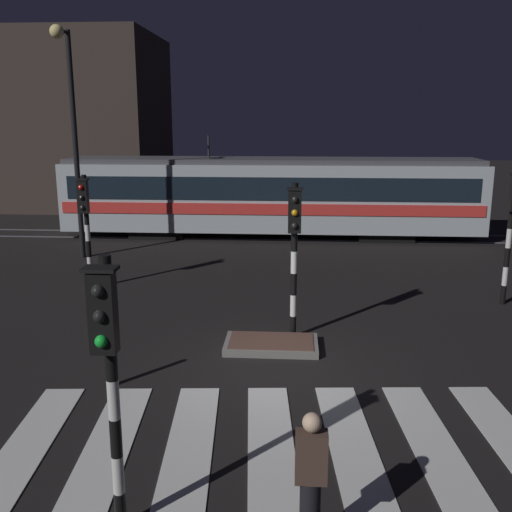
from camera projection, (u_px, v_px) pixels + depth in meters
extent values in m
plane|color=black|center=(276.00, 372.00, 11.33)|extent=(120.00, 120.00, 0.00)
cube|color=#59595E|center=(286.00, 240.00, 23.49)|extent=(80.00, 0.12, 0.03)
cube|color=#59595E|center=(287.00, 233.00, 24.89)|extent=(80.00, 0.12, 0.03)
cube|color=silver|center=(27.00, 446.00, 8.75)|extent=(0.98, 3.78, 0.02)
cube|color=silver|center=(109.00, 445.00, 8.77)|extent=(0.98, 3.78, 0.02)
cube|color=silver|center=(190.00, 445.00, 8.78)|extent=(0.98, 3.78, 0.02)
cube|color=silver|center=(271.00, 444.00, 8.79)|extent=(0.98, 3.78, 0.02)
cube|color=silver|center=(352.00, 444.00, 8.80)|extent=(0.98, 3.78, 0.02)
cube|color=silver|center=(432.00, 443.00, 8.81)|extent=(0.98, 3.78, 0.02)
cube|color=slate|center=(271.00, 345.00, 12.47)|extent=(2.00, 1.13, 0.16)
cube|color=brown|center=(271.00, 341.00, 12.45)|extent=(1.80, 1.02, 0.02)
cylinder|color=black|center=(293.00, 326.00, 13.08)|extent=(0.14, 0.14, 0.50)
cylinder|color=white|center=(293.00, 305.00, 12.97)|extent=(0.14, 0.14, 0.50)
cylinder|color=black|center=(294.00, 284.00, 12.85)|extent=(0.14, 0.14, 0.50)
cylinder|color=white|center=(294.00, 262.00, 12.73)|extent=(0.14, 0.14, 0.50)
cylinder|color=black|center=(294.00, 240.00, 12.62)|extent=(0.14, 0.14, 0.50)
cylinder|color=white|center=(295.00, 218.00, 12.50)|extent=(0.14, 0.14, 0.50)
cylinder|color=black|center=(295.00, 195.00, 12.39)|extent=(0.14, 0.14, 0.50)
cube|color=black|center=(295.00, 212.00, 12.30)|extent=(0.28, 0.20, 0.90)
sphere|color=black|center=(295.00, 200.00, 12.13)|extent=(0.14, 0.14, 0.14)
sphere|color=orange|center=(295.00, 213.00, 12.20)|extent=(0.14, 0.14, 0.14)
sphere|color=black|center=(295.00, 226.00, 12.26)|extent=(0.14, 0.14, 0.14)
cube|color=black|center=(295.00, 189.00, 12.19)|extent=(0.36, 0.24, 0.04)
cylinder|color=black|center=(91.00, 280.00, 16.85)|extent=(0.14, 0.14, 0.47)
cylinder|color=white|center=(90.00, 265.00, 16.74)|extent=(0.14, 0.14, 0.47)
cylinder|color=black|center=(89.00, 249.00, 16.63)|extent=(0.14, 0.14, 0.47)
cylinder|color=white|center=(88.00, 233.00, 16.52)|extent=(0.14, 0.14, 0.47)
cylinder|color=black|center=(86.00, 216.00, 16.41)|extent=(0.14, 0.14, 0.47)
cylinder|color=white|center=(85.00, 200.00, 16.30)|extent=(0.14, 0.14, 0.47)
cylinder|color=black|center=(84.00, 183.00, 16.19)|extent=(0.14, 0.14, 0.47)
cube|color=black|center=(83.00, 197.00, 16.11)|extent=(0.28, 0.20, 0.90)
sphere|color=red|center=(81.00, 187.00, 15.94)|extent=(0.14, 0.14, 0.14)
sphere|color=black|center=(82.00, 198.00, 16.00)|extent=(0.14, 0.14, 0.14)
sphere|color=black|center=(82.00, 208.00, 16.07)|extent=(0.14, 0.14, 0.14)
cube|color=black|center=(82.00, 179.00, 16.00)|extent=(0.36, 0.24, 0.04)
cylinder|color=black|center=(120.00, 510.00, 6.96)|extent=(0.14, 0.14, 0.49)
cylinder|color=white|center=(118.00, 474.00, 6.85)|extent=(0.14, 0.14, 0.49)
cylinder|color=black|center=(116.00, 437.00, 6.74)|extent=(0.14, 0.14, 0.49)
cylinder|color=white|center=(114.00, 399.00, 6.63)|extent=(0.14, 0.14, 0.49)
cylinder|color=black|center=(111.00, 360.00, 6.51)|extent=(0.14, 0.14, 0.49)
cylinder|color=white|center=(109.00, 319.00, 6.40)|extent=(0.14, 0.14, 0.49)
cylinder|color=black|center=(106.00, 277.00, 6.29)|extent=(0.14, 0.14, 0.49)
cube|color=black|center=(103.00, 313.00, 6.21)|extent=(0.28, 0.20, 0.90)
sphere|color=black|center=(98.00, 291.00, 6.03)|extent=(0.14, 0.14, 0.14)
sphere|color=black|center=(99.00, 316.00, 6.10)|extent=(0.14, 0.14, 0.14)
sphere|color=green|center=(101.00, 341.00, 6.16)|extent=(0.14, 0.14, 0.14)
cube|color=black|center=(100.00, 269.00, 6.09)|extent=(0.36, 0.24, 0.04)
cylinder|color=black|center=(503.00, 295.00, 15.41)|extent=(0.14, 0.14, 0.51)
cylinder|color=white|center=(505.00, 276.00, 15.30)|extent=(0.14, 0.14, 0.51)
cylinder|color=black|center=(507.00, 257.00, 15.18)|extent=(0.14, 0.14, 0.51)
cylinder|color=white|center=(509.00, 238.00, 15.06)|extent=(0.14, 0.14, 0.51)
cylinder|color=black|center=(511.00, 219.00, 14.94)|extent=(0.14, 0.14, 0.51)
cylinder|color=black|center=(76.00, 148.00, 19.78)|extent=(0.18, 0.18, 7.65)
cylinder|color=black|center=(62.00, 31.00, 18.48)|extent=(0.10, 0.90, 0.10)
sphere|color=#F9E08C|center=(57.00, 31.00, 18.06)|extent=(0.44, 0.44, 0.44)
cube|color=#B2BCC1|center=(271.00, 196.00, 23.84)|extent=(16.99, 2.50, 2.70)
cube|color=red|center=(269.00, 209.00, 22.69)|extent=(16.65, 0.04, 0.44)
cube|color=red|center=(272.00, 200.00, 25.15)|extent=(16.65, 0.04, 0.44)
cube|color=black|center=(270.00, 189.00, 22.51)|extent=(16.14, 0.03, 0.90)
cube|color=#4C4C51|center=(271.00, 161.00, 23.50)|extent=(16.65, 2.30, 0.20)
cylinder|color=#262628|center=(209.00, 148.00, 23.55)|extent=(0.08, 0.08, 1.00)
cube|color=black|center=(383.00, 234.00, 23.89)|extent=(2.20, 2.00, 0.35)
cube|color=black|center=(160.00, 231.00, 24.50)|extent=(2.20, 2.00, 0.35)
sphere|color=#F9F2CC|center=(482.00, 208.00, 23.38)|extent=(0.24, 0.24, 0.24)
cube|color=#4C382D|center=(311.00, 457.00, 6.42)|extent=(0.36, 0.22, 0.60)
sphere|color=beige|center=(312.00, 423.00, 6.32)|extent=(0.22, 0.22, 0.22)
cylinder|color=black|center=(113.00, 373.00, 10.70)|extent=(0.12, 0.12, 0.50)
cylinder|color=white|center=(111.00, 348.00, 10.58)|extent=(0.12, 0.12, 0.50)
sphere|color=yellow|center=(110.00, 332.00, 10.51)|extent=(0.12, 0.12, 0.12)
cube|color=#382D28|center=(34.00, 122.00, 32.64)|extent=(14.10, 8.00, 9.27)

